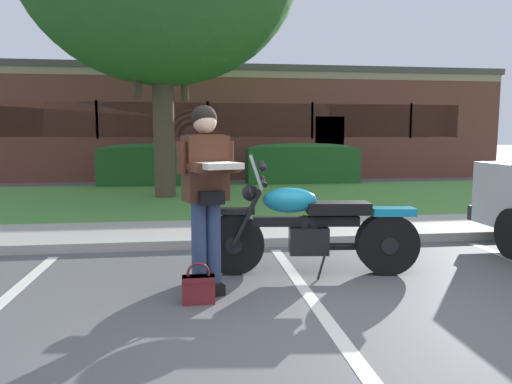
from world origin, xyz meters
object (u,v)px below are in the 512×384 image
motorcycle (318,228)px  hedge_center_left (302,163)px  handbag (199,287)px  brick_building (205,125)px  rider_person (206,184)px  hedge_left (157,164)px

motorcycle → hedge_center_left: (1.95, 9.07, 0.16)m
handbag → brick_building: 15.86m
rider_person → handbag: (-0.08, -0.22, -0.86)m
handbag → rider_person: bearing=69.3°
rider_person → brick_building: brick_building is taller
motorcycle → hedge_center_left: bearing=77.9°
rider_person → brick_building: (0.38, 15.53, 0.88)m
hedge_left → brick_building: size_ratio=0.16×
rider_person → brick_building: size_ratio=0.08×
handbag → brick_building: size_ratio=0.02×
brick_building → rider_person: bearing=-91.4°
brick_building → handbag: bearing=-91.7°
rider_person → hedge_left: rider_person is taller
hedge_center_left → hedge_left: bearing=180.0°
hedge_center_left → rider_person: bearing=-108.0°
hedge_center_left → brick_building: 6.69m
motorcycle → hedge_left: 9.35m
hedge_left → brick_building: brick_building is taller
motorcycle → hedge_left: size_ratio=0.68×
rider_person → handbag: rider_person is taller
motorcycle → hedge_left: motorcycle is taller
handbag → hedge_left: 9.85m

